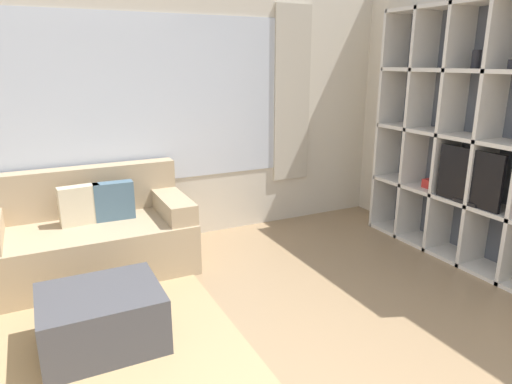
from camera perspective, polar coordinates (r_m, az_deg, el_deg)
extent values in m
cube|color=beige|center=(4.63, -14.21, 9.78)|extent=(6.65, 0.07, 2.70)
cube|color=silver|center=(4.58, -14.19, 10.98)|extent=(3.00, 0.01, 1.60)
cube|color=beige|center=(5.18, 4.52, 11.95)|extent=(0.44, 0.03, 1.90)
cube|color=beige|center=(4.72, 26.51, 8.72)|extent=(0.07, 4.42, 2.70)
cube|color=tan|center=(3.42, -27.66, -17.95)|extent=(2.76, 2.00, 0.01)
cube|color=#515660|center=(4.68, 26.28, 6.32)|extent=(0.02, 2.01, 2.32)
cube|color=silver|center=(4.43, 26.95, 5.77)|extent=(0.36, 0.04, 2.32)
cube|color=silver|center=(4.68, 23.05, 6.69)|extent=(0.36, 0.04, 2.32)
cube|color=silver|center=(4.94, 19.54, 7.49)|extent=(0.36, 0.04, 2.32)
cube|color=silver|center=(5.23, 16.40, 8.18)|extent=(0.36, 0.04, 2.32)
cube|color=silver|center=(4.85, 23.36, -7.12)|extent=(0.36, 2.01, 0.04)
cube|color=silver|center=(4.67, 24.12, -0.76)|extent=(0.36, 2.01, 0.04)
cube|color=silver|center=(4.55, 24.95, 6.24)|extent=(0.36, 2.01, 0.04)
cube|color=silver|center=(4.50, 25.83, 13.51)|extent=(0.36, 2.01, 0.04)
cube|color=silver|center=(4.53, 26.75, 20.57)|extent=(0.36, 2.01, 0.04)
cube|color=black|center=(4.39, 25.09, 1.70)|extent=(0.04, 0.64, 0.49)
cube|color=black|center=(4.46, 24.90, -1.15)|extent=(0.10, 0.24, 0.03)
cylinder|color=#232328|center=(4.49, 25.81, 14.72)|extent=(0.08, 0.08, 0.15)
cube|color=red|center=(4.87, 20.81, 0.99)|extent=(0.10, 0.10, 0.08)
cube|color=tan|center=(4.28, -20.07, -6.82)|extent=(1.75, 0.89, 0.45)
cube|color=tan|center=(4.48, -21.16, 0.10)|extent=(1.75, 0.18, 0.44)
cube|color=tan|center=(4.30, -10.50, -1.52)|extent=(0.24, 0.83, 0.18)
cube|color=beige|center=(4.22, -21.16, -1.54)|extent=(0.35, 0.15, 0.34)
cube|color=slate|center=(4.25, -17.31, -1.05)|extent=(0.34, 0.13, 0.34)
cube|color=#47474C|center=(3.25, -18.71, -14.77)|extent=(0.76, 0.64, 0.39)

